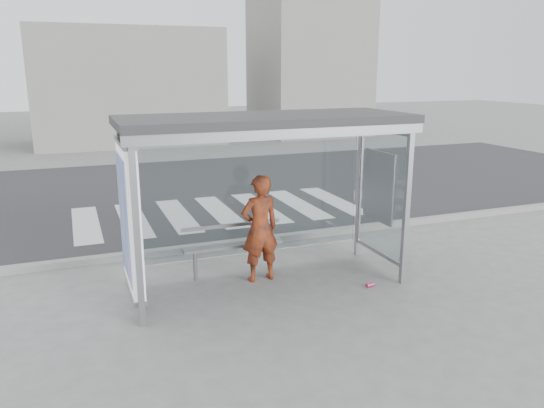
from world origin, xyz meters
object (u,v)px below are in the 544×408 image
Objects in this scene: bench at (233,245)px; bus_shelter at (241,160)px; person at (260,229)px; soda_can at (370,285)px.

bus_shelter is at bearing -91.05° from bench.
bus_shelter is 1.19m from person.
bench is (0.01, 0.52, -1.48)m from bus_shelter.
person is 1.04× the size of bench.
bench is at bearing 88.95° from bus_shelter.
soda_can is at bearing -21.91° from bus_shelter.
bus_shelter is 2.50× the size of person.
bus_shelter is at bearing 21.24° from person.
soda_can is (1.81, -0.73, -1.95)m from bus_shelter.
soda_can is at bearing -34.77° from bench.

